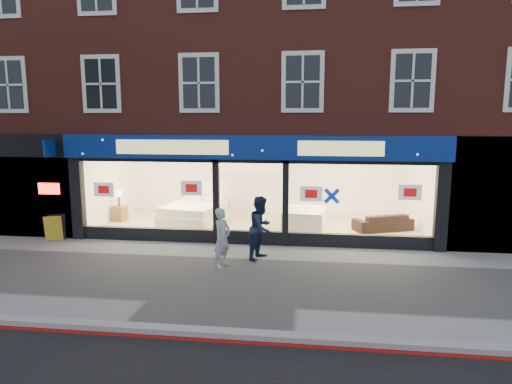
% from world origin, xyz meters
% --- Properties ---
extents(ground, '(120.00, 120.00, 0.00)m').
position_xyz_m(ground, '(0.00, 0.00, 0.00)').
color(ground, gray).
rests_on(ground, ground).
extents(kerb_line, '(60.00, 0.10, 0.01)m').
position_xyz_m(kerb_line, '(0.00, -3.10, 0.01)').
color(kerb_line, '#8C0A07').
rests_on(kerb_line, ground).
extents(kerb_stone, '(60.00, 0.25, 0.12)m').
position_xyz_m(kerb_stone, '(0.00, -2.90, 0.06)').
color(kerb_stone, gray).
rests_on(kerb_stone, ground).
extents(showroom_floor, '(11.00, 4.50, 0.10)m').
position_xyz_m(showroom_floor, '(0.00, 5.25, 0.05)').
color(showroom_floor, tan).
rests_on(showroom_floor, ground).
extents(building, '(19.00, 8.26, 10.30)m').
position_xyz_m(building, '(-0.02, 6.93, 6.67)').
color(building, maroon).
rests_on(building, ground).
extents(display_bed, '(2.37, 2.68, 1.32)m').
position_xyz_m(display_bed, '(-2.33, 5.37, 0.47)').
color(display_bed, white).
rests_on(display_bed, showroom_floor).
extents(bedside_table, '(0.53, 0.53, 0.55)m').
position_xyz_m(bedside_table, '(-5.10, 5.17, 0.38)').
color(bedside_table, brown).
rests_on(bedside_table, showroom_floor).
extents(mattress_stack, '(1.53, 1.84, 0.66)m').
position_xyz_m(mattress_stack, '(1.60, 4.87, 0.43)').
color(mattress_stack, white).
rests_on(mattress_stack, showroom_floor).
extents(sofa, '(2.07, 1.44, 0.56)m').
position_xyz_m(sofa, '(4.18, 4.94, 0.38)').
color(sofa, black).
rests_on(sofa, showroom_floor).
extents(a_board, '(0.61, 0.50, 0.81)m').
position_xyz_m(a_board, '(-6.13, 2.70, 0.41)').
color(a_board, gold).
rests_on(a_board, ground).
extents(pedestrian_grey, '(0.56, 0.66, 1.54)m').
position_xyz_m(pedestrian_grey, '(-0.42, 0.84, 0.77)').
color(pedestrian_grey, '#ABADB3').
rests_on(pedestrian_grey, ground).
extents(pedestrian_blue, '(0.91, 1.02, 1.72)m').
position_xyz_m(pedestrian_blue, '(0.48, 1.68, 0.86)').
color(pedestrian_blue, '#162140').
rests_on(pedestrian_blue, ground).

